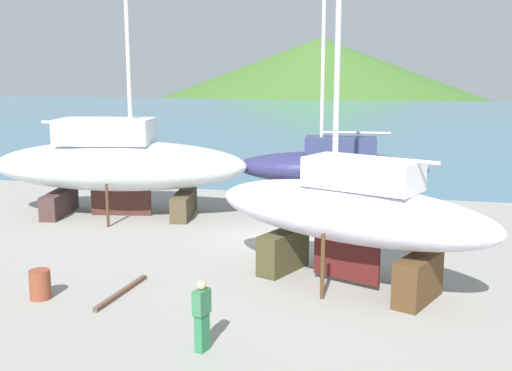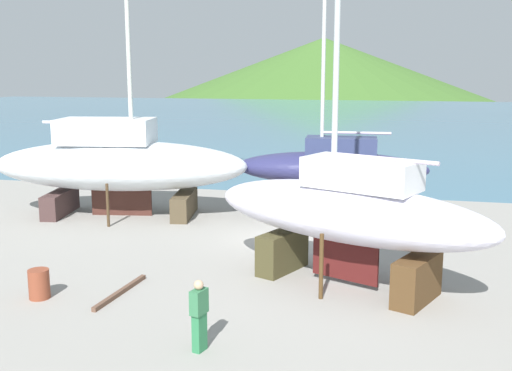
% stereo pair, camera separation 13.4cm
% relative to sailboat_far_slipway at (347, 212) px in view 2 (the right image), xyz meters
% --- Properties ---
extents(ground_plane, '(49.81, 49.81, 0.00)m').
position_rel_sailboat_far_slipway_xyz_m(ground_plane, '(-2.93, 0.67, -2.21)').
color(ground_plane, gray).
extents(sea_water, '(168.58, 97.49, 0.01)m').
position_rel_sailboat_far_slipway_xyz_m(sea_water, '(-2.93, 61.87, -2.21)').
color(sea_water, teal).
rests_on(sea_water, ground).
extents(headland_hill, '(178.22, 178.22, 33.07)m').
position_rel_sailboat_far_slipway_xyz_m(headland_hill, '(-24.47, 189.88, -2.21)').
color(headland_hill, '#406A29').
rests_on(headland_hill, ground).
extents(sailboat_far_slipway, '(9.09, 5.77, 13.31)m').
position_rel_sailboat_far_slipway_xyz_m(sailboat_far_slipway, '(0.00, 0.00, 0.00)').
color(sailboat_far_slipway, '#423D22').
rests_on(sailboat_far_slipway, ground).
extents(sailboat_mid_port, '(11.41, 5.36, 17.12)m').
position_rel_sailboat_far_slipway_xyz_m(sailboat_mid_port, '(-10.32, 6.65, 0.07)').
color(sailboat_mid_port, '#4C3F2C').
rests_on(sailboat_mid_port, ground).
extents(sailboat_large_starboard, '(8.43, 3.03, 12.62)m').
position_rel_sailboat_far_slipway_xyz_m(sailboat_large_starboard, '(-1.43, 8.80, -0.16)').
color(sailboat_large_starboard, '#4C3826').
rests_on(sailboat_large_starboard, ground).
extents(worker, '(0.35, 0.49, 1.67)m').
position_rel_sailboat_far_slipway_xyz_m(worker, '(-2.82, -5.05, -1.35)').
color(worker, '#2B7647').
rests_on(worker, ground).
extents(barrel_ochre, '(0.66, 0.66, 0.82)m').
position_rel_sailboat_far_slipway_xyz_m(barrel_ochre, '(-8.17, -2.99, -1.80)').
color(barrel_ochre, brown).
rests_on(barrel_ochre, ground).
extents(timber_long_aft, '(0.34, 2.77, 0.13)m').
position_rel_sailboat_far_slipway_xyz_m(timber_long_aft, '(-6.13, -2.19, -2.15)').
color(timber_long_aft, brown).
rests_on(timber_long_aft, ground).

